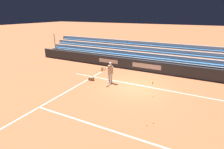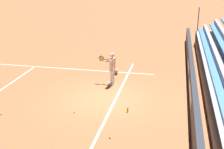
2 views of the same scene
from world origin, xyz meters
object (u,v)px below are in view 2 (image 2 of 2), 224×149
object	(u,v)px
tennis_ball_far_left	(110,138)
water_bottle	(128,109)
tennis_player	(112,68)
tennis_ball_far_right	(1,114)
ball_box_cardboard	(115,72)
tennis_ball_near_player	(74,112)

from	to	relation	value
tennis_ball_far_left	water_bottle	xyz separation A→B (m)	(2.36, -0.27, 0.08)
tennis_ball_far_left	water_bottle	bearing A→B (deg)	-6.65
tennis_player	tennis_ball_far_right	distance (m)	6.06
ball_box_cardboard	tennis_ball_far_left	world-z (taller)	ball_box_cardboard
tennis_ball_far_right	ball_box_cardboard	bearing A→B (deg)	-30.70
tennis_ball_near_player	tennis_ball_far_right	distance (m)	3.12
tennis_player	tennis_ball_near_player	size ratio (longest dim) A/B	25.98
tennis_ball_near_player	tennis_ball_far_left	xyz separation A→B (m)	(-1.76, -1.97, 0.00)
tennis_player	water_bottle	xyz separation A→B (m)	(-3.15, -1.36, -0.78)
tennis_player	tennis_ball_far_right	size ratio (longest dim) A/B	25.98
tennis_player	tennis_ball_far_left	size ratio (longest dim) A/B	25.98
tennis_player	tennis_ball_near_player	distance (m)	3.95
tennis_player	tennis_ball_near_player	bearing A→B (deg)	166.79
tennis_ball_near_player	tennis_player	bearing A→B (deg)	-13.21
tennis_ball_near_player	water_bottle	size ratio (longest dim) A/B	0.30
tennis_ball_near_player	tennis_ball_far_right	bearing A→B (deg)	104.93
water_bottle	tennis_player	bearing A→B (deg)	23.37
tennis_ball_far_left	water_bottle	world-z (taller)	water_bottle
water_bottle	tennis_ball_far_right	bearing A→B (deg)	104.93
tennis_player	ball_box_cardboard	bearing A→B (deg)	5.86
tennis_ball_far_right	tennis_ball_far_left	bearing A→B (deg)	-100.84
tennis_ball_far_left	tennis_ball_far_right	size ratio (longest dim) A/B	1.00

